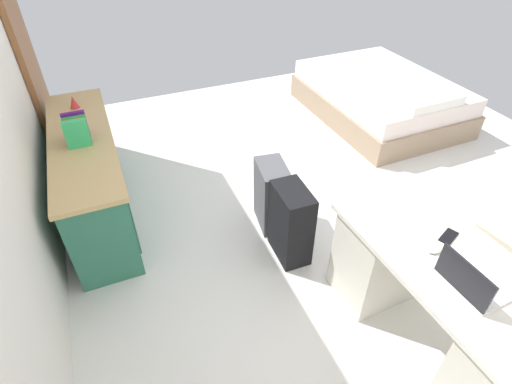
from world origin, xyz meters
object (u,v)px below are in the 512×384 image
at_px(desk, 440,306).
at_px(laptop, 469,282).
at_px(bed, 380,98).
at_px(computer_mouse, 435,249).
at_px(figurine_small, 74,102).
at_px(credenza, 92,177).
at_px(suitcase_spare_grey, 272,195).
at_px(cell_phone_by_mouse, 449,237).
at_px(suitcase_black, 291,224).

distance_m(desk, laptop, 0.43).
bearing_deg(bed, computer_mouse, 147.39).
bearing_deg(laptop, computer_mouse, -7.07).
distance_m(bed, figurine_small, 3.40).
distance_m(credenza, suitcase_spare_grey, 1.51).
xyz_separation_m(desk, cell_phone_by_mouse, (0.19, -0.11, 0.35)).
bearing_deg(computer_mouse, bed, -34.56).
distance_m(bed, computer_mouse, 3.06).
relative_size(bed, suitcase_spare_grey, 3.32).
bearing_deg(desk, suitcase_black, 23.50).
bearing_deg(suitcase_black, bed, -49.17).
bearing_deg(credenza, laptop, -143.17).
bearing_deg(computer_mouse, desk, -165.24).
distance_m(desk, suitcase_spare_grey, 1.49).
distance_m(credenza, cell_phone_by_mouse, 2.73).
height_order(laptop, computer_mouse, laptop).
bearing_deg(suitcase_black, cell_phone_by_mouse, -144.68).
height_order(laptop, figurine_small, laptop).
height_order(cell_phone_by_mouse, figurine_small, figurine_small).
relative_size(suitcase_black, figurine_small, 5.67).
bearing_deg(bed, figurine_small, 89.88).
bearing_deg(laptop, credenza, 36.83).
bearing_deg(computer_mouse, laptop, 170.98).
height_order(computer_mouse, cell_phone_by_mouse, computer_mouse).
bearing_deg(credenza, desk, -140.40).
distance_m(credenza, bed, 3.40).
height_order(credenza, suitcase_black, credenza).
distance_m(suitcase_black, cell_phone_by_mouse, 1.10).
xyz_separation_m(bed, figurine_small, (0.01, 3.36, 0.57)).
xyz_separation_m(credenza, suitcase_spare_grey, (-0.71, -1.33, -0.09)).
distance_m(computer_mouse, figurine_small, 3.08).
bearing_deg(computer_mouse, credenza, 38.84).
xyz_separation_m(laptop, cell_phone_by_mouse, (0.31, -0.18, -0.04)).
bearing_deg(desk, computer_mouse, 16.71).
distance_m(suitcase_spare_grey, computer_mouse, 1.42).
relative_size(desk, computer_mouse, 14.62).
relative_size(desk, suitcase_black, 2.34).
xyz_separation_m(computer_mouse, figurine_small, (2.55, 1.73, 0.06)).
distance_m(suitcase_spare_grey, cell_phone_by_mouse, 1.42).
bearing_deg(bed, suitcase_spare_grey, 121.92).
bearing_deg(credenza, suitcase_black, -129.86).
bearing_deg(figurine_small, laptop, -148.95).
xyz_separation_m(desk, credenza, (2.13, 1.77, -0.00)).
height_order(desk, computer_mouse, computer_mouse).
distance_m(desk, suitcase_black, 1.13).
xyz_separation_m(suitcase_black, computer_mouse, (-0.90, -0.41, 0.44)).
relative_size(desk, credenza, 0.81).
distance_m(desk, credenza, 2.77).
xyz_separation_m(desk, figurine_small, (2.69, 1.77, 0.43)).
bearing_deg(bed, suitcase_black, 128.89).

